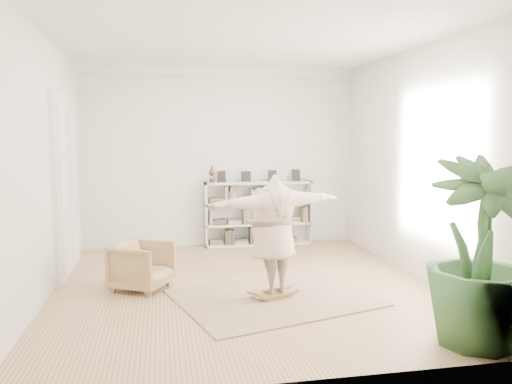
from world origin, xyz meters
TOP-DOWN VIEW (x-y plane):
  - floor at (0.00, 0.00)m, footprint 6.00×6.00m
  - room_shell at (0.00, 2.94)m, footprint 6.00×6.00m
  - doors at (-2.70, 1.30)m, footprint 0.09×1.78m
  - bookshelf at (0.74, 2.82)m, footprint 2.20×0.35m
  - armchair at (-1.49, 0.11)m, footprint 1.01×1.00m
  - rug at (0.27, -0.67)m, footprint 2.96×2.62m
  - rocker_board at (0.27, -0.67)m, footprint 0.53×0.40m
  - person at (0.27, -0.67)m, footprint 2.05×1.07m
  - houseplant at (2.03, -2.55)m, footprint 1.14×1.14m

SIDE VIEW (x-z plane):
  - floor at x=0.00m, z-range 0.00..0.00m
  - rug at x=0.27m, z-range 0.00..0.02m
  - rocker_board at x=0.27m, z-range 0.01..0.12m
  - armchair at x=-1.49m, z-range 0.00..0.68m
  - bookshelf at x=0.74m, z-range -0.18..1.46m
  - person at x=0.27m, z-range 0.12..1.73m
  - houseplant at x=2.03m, z-range 0.00..1.99m
  - doors at x=-2.70m, z-range -0.06..2.86m
  - room_shell at x=0.00m, z-range 0.51..6.51m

